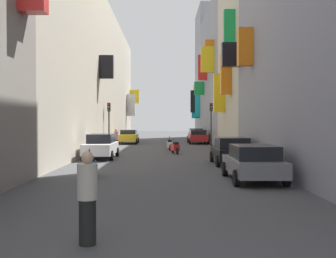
{
  "coord_description": "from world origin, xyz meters",
  "views": [
    {
      "loc": [
        0.23,
        -2.23,
        2.3
      ],
      "look_at": [
        0.5,
        28.04,
        1.76
      ],
      "focal_mm": 42.79,
      "sensor_mm": 36.0,
      "label": 1
    }
  ],
  "objects_px": {
    "parked_car_yellow": "(129,136)",
    "scooter_blue": "(90,166)",
    "parked_car_silver": "(196,135)",
    "scooter_white": "(170,145)",
    "parked_car_grey": "(253,162)",
    "parked_car_black": "(231,150)",
    "pedestrian_crossing": "(87,198)",
    "parked_car_white": "(101,146)",
    "scooter_red": "(175,147)",
    "pedestrian_near_left": "(116,139)",
    "traffic_light_near_corner": "(211,117)",
    "parked_car_red": "(198,136)",
    "traffic_light_far_corner": "(109,117)"
  },
  "relations": [
    {
      "from": "parked_car_white",
      "to": "scooter_white",
      "type": "height_order",
      "value": "parked_car_white"
    },
    {
      "from": "parked_car_grey",
      "to": "parked_car_black",
      "type": "bearing_deg",
      "value": 88.5
    },
    {
      "from": "parked_car_grey",
      "to": "traffic_light_far_corner",
      "type": "distance_m",
      "value": 21.09
    },
    {
      "from": "parked_car_black",
      "to": "scooter_blue",
      "type": "bearing_deg",
      "value": -144.65
    },
    {
      "from": "scooter_red",
      "to": "pedestrian_near_left",
      "type": "bearing_deg",
      "value": 145.64
    },
    {
      "from": "parked_car_yellow",
      "to": "traffic_light_near_corner",
      "type": "relative_size",
      "value": 1.09
    },
    {
      "from": "scooter_red",
      "to": "scooter_blue",
      "type": "bearing_deg",
      "value": -107.89
    },
    {
      "from": "scooter_white",
      "to": "traffic_light_far_corner",
      "type": "xyz_separation_m",
      "value": [
        -5.26,
        2.43,
        2.25
      ]
    },
    {
      "from": "parked_car_black",
      "to": "pedestrian_crossing",
      "type": "relative_size",
      "value": 2.27
    },
    {
      "from": "parked_car_grey",
      "to": "scooter_white",
      "type": "distance_m",
      "value": 17.14
    },
    {
      "from": "scooter_red",
      "to": "pedestrian_near_left",
      "type": "xyz_separation_m",
      "value": [
        -4.64,
        3.18,
        0.43
      ]
    },
    {
      "from": "parked_car_yellow",
      "to": "scooter_red",
      "type": "relative_size",
      "value": 2.44
    },
    {
      "from": "parked_car_red",
      "to": "pedestrian_crossing",
      "type": "xyz_separation_m",
      "value": [
        -4.97,
        -34.77,
        0.1
      ]
    },
    {
      "from": "parked_car_silver",
      "to": "parked_car_black",
      "type": "bearing_deg",
      "value": -90.26
    },
    {
      "from": "scooter_white",
      "to": "parked_car_black",
      "type": "bearing_deg",
      "value": -73.63
    },
    {
      "from": "scooter_blue",
      "to": "traffic_light_far_corner",
      "type": "distance_m",
      "value": 18.21
    },
    {
      "from": "parked_car_silver",
      "to": "parked_car_white",
      "type": "relative_size",
      "value": 0.96
    },
    {
      "from": "parked_car_black",
      "to": "scooter_red",
      "type": "distance_m",
      "value": 7.81
    },
    {
      "from": "parked_car_black",
      "to": "pedestrian_crossing",
      "type": "xyz_separation_m",
      "value": [
        -5.05,
        -14.09,
        0.11
      ]
    },
    {
      "from": "parked_car_yellow",
      "to": "scooter_white",
      "type": "relative_size",
      "value": 2.38
    },
    {
      "from": "parked_car_silver",
      "to": "pedestrian_crossing",
      "type": "xyz_separation_m",
      "value": [
        -5.17,
        -39.97,
        0.09
      ]
    },
    {
      "from": "parked_car_silver",
      "to": "traffic_light_near_corner",
      "type": "xyz_separation_m",
      "value": [
        0.67,
        -9.88,
        1.99
      ]
    },
    {
      "from": "parked_car_grey",
      "to": "pedestrian_near_left",
      "type": "height_order",
      "value": "pedestrian_near_left"
    },
    {
      "from": "parked_car_red",
      "to": "traffic_light_far_corner",
      "type": "bearing_deg",
      "value": -138.23
    },
    {
      "from": "parked_car_black",
      "to": "pedestrian_near_left",
      "type": "distance_m",
      "value": 12.85
    },
    {
      "from": "pedestrian_near_left",
      "to": "parked_car_yellow",
      "type": "bearing_deg",
      "value": 89.53
    },
    {
      "from": "parked_car_black",
      "to": "parked_car_red",
      "type": "relative_size",
      "value": 0.97
    },
    {
      "from": "parked_car_yellow",
      "to": "traffic_light_near_corner",
      "type": "distance_m",
      "value": 9.71
    },
    {
      "from": "pedestrian_crossing",
      "to": "pedestrian_near_left",
      "type": "distance_m",
      "value": 24.65
    },
    {
      "from": "pedestrian_near_left",
      "to": "scooter_red",
      "type": "bearing_deg",
      "value": -34.36
    },
    {
      "from": "parked_car_red",
      "to": "parked_car_black",
      "type": "bearing_deg",
      "value": -89.78
    },
    {
      "from": "parked_car_silver",
      "to": "traffic_light_near_corner",
      "type": "relative_size",
      "value": 1.04
    },
    {
      "from": "scooter_red",
      "to": "parked_car_grey",
      "type": "bearing_deg",
      "value": -78.65
    },
    {
      "from": "parked_car_yellow",
      "to": "parked_car_black",
      "type": "bearing_deg",
      "value": -70.45
    },
    {
      "from": "scooter_white",
      "to": "traffic_light_near_corner",
      "type": "bearing_deg",
      "value": 52.76
    },
    {
      "from": "parked_car_silver",
      "to": "parked_car_red",
      "type": "bearing_deg",
      "value": -92.18
    },
    {
      "from": "parked_car_red",
      "to": "parked_car_white",
      "type": "xyz_separation_m",
      "value": [
        -7.51,
        -17.05,
        0.03
      ]
    },
    {
      "from": "scooter_white",
      "to": "traffic_light_far_corner",
      "type": "distance_m",
      "value": 6.21
    },
    {
      "from": "parked_car_white",
      "to": "parked_car_silver",
      "type": "bearing_deg",
      "value": 70.88
    },
    {
      "from": "parked_car_yellow",
      "to": "scooter_blue",
      "type": "xyz_separation_m",
      "value": [
        0.67,
        -25.6,
        -0.31
      ]
    },
    {
      "from": "parked_car_grey",
      "to": "parked_car_silver",
      "type": "bearing_deg",
      "value": 89.5
    },
    {
      "from": "parked_car_black",
      "to": "scooter_white",
      "type": "bearing_deg",
      "value": 106.37
    },
    {
      "from": "scooter_blue",
      "to": "traffic_light_near_corner",
      "type": "relative_size",
      "value": 0.46
    },
    {
      "from": "parked_car_grey",
      "to": "traffic_light_near_corner",
      "type": "height_order",
      "value": "traffic_light_near_corner"
    },
    {
      "from": "scooter_blue",
      "to": "traffic_light_far_corner",
      "type": "bearing_deg",
      "value": 95.41
    },
    {
      "from": "parked_car_yellow",
      "to": "parked_car_red",
      "type": "bearing_deg",
      "value": -1.15
    },
    {
      "from": "traffic_light_far_corner",
      "to": "parked_car_red",
      "type": "bearing_deg",
      "value": 41.77
    },
    {
      "from": "parked_car_silver",
      "to": "scooter_white",
      "type": "distance_m",
      "value": 15.45
    },
    {
      "from": "parked_car_grey",
      "to": "scooter_white",
      "type": "relative_size",
      "value": 2.21
    },
    {
      "from": "parked_car_white",
      "to": "traffic_light_far_corner",
      "type": "distance_m",
      "value": 9.81
    }
  ]
}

